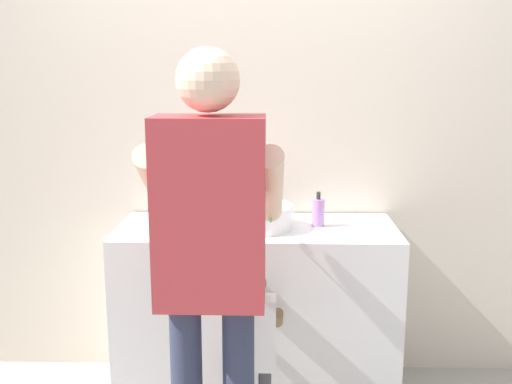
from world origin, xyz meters
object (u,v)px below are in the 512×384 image
object	(u,v)px
soap_bottle	(318,212)
child_toddler	(254,343)
toothbrush_cup	(190,217)
adult_parent	(211,240)

from	to	relation	value
soap_bottle	child_toddler	distance (m)	0.69
toothbrush_cup	adult_parent	distance (m)	0.68
soap_bottle	child_toddler	xyz separation A→B (m)	(-0.29, -0.42, -0.46)
soap_bottle	adult_parent	xyz separation A→B (m)	(-0.43, -0.71, 0.07)
soap_bottle	adult_parent	world-z (taller)	adult_parent
child_toddler	adult_parent	bearing A→B (deg)	-116.65
child_toddler	adult_parent	xyz separation A→B (m)	(-0.14, -0.29, 0.53)
soap_bottle	adult_parent	size ratio (longest dim) A/B	0.10
child_toddler	toothbrush_cup	bearing A→B (deg)	130.01
soap_bottle	adult_parent	bearing A→B (deg)	-121.26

